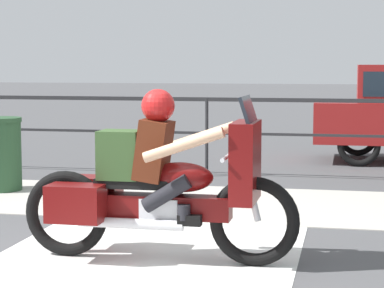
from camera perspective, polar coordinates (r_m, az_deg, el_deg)
ground_plane at (r=6.26m, az=-8.58°, el=-9.90°), size 120.00×120.00×0.00m
sidewalk_band at (r=9.43m, az=-1.34°, el=-4.36°), size 44.00×2.40×0.01m
crosswalk_band at (r=5.95m, az=-5.80°, el=-10.66°), size 2.69×6.00×0.01m
fence_railing at (r=11.43m, az=1.13°, el=2.28°), size 36.00×0.05×1.21m
motorcycle at (r=6.50m, az=-2.56°, el=-3.02°), size 2.46×0.76×1.51m
trash_bin at (r=10.47m, az=-14.37°, el=-0.75°), size 0.58×0.58×1.00m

